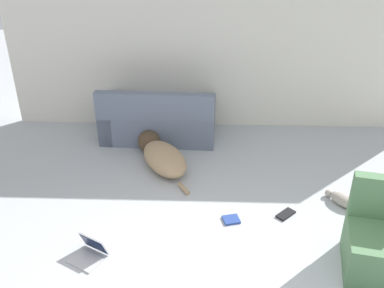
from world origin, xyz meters
TOP-DOWN VIEW (x-y plane):
  - wall_back at (0.00, 3.80)m, footprint 6.43×0.06m
  - couch at (-0.91, 3.28)m, footprint 1.69×0.87m
  - dog at (-0.80, 2.46)m, footprint 0.91×1.30m
  - cat at (1.39, 1.67)m, footprint 0.35×0.44m
  - laptop_open at (-1.33, 0.70)m, footprint 0.41×0.41m
  - book_black at (0.71, 1.43)m, footprint 0.25×0.25m
  - book_blue at (0.09, 1.31)m, footprint 0.21×0.20m
  - side_chair at (1.41, 0.66)m, footprint 0.69×0.76m

SIDE VIEW (x-z plane):
  - book_black at x=0.71m, z-range 0.00..0.02m
  - book_blue at x=0.09m, z-range 0.00..0.02m
  - cat at x=1.39m, z-range 0.00..0.13m
  - laptop_open at x=-1.33m, z-range -0.04..0.18m
  - dog at x=-0.80m, z-range 0.00..0.32m
  - couch at x=-0.91m, z-range -0.14..0.70m
  - side_chair at x=1.41m, z-range -0.15..0.72m
  - wall_back at x=0.00m, z-range 0.00..2.51m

